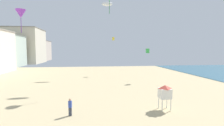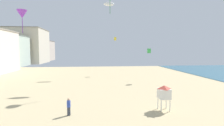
{
  "view_description": "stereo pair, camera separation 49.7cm",
  "coord_description": "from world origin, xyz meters",
  "px_view_note": "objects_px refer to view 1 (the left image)",
  "views": [
    {
      "loc": [
        0.74,
        -3.26,
        6.09
      ],
      "look_at": [
        3.5,
        18.79,
        4.41
      ],
      "focal_mm": 27.4,
      "sensor_mm": 36.0,
      "label": 1
    },
    {
      "loc": [
        1.23,
        -3.32,
        6.09
      ],
      "look_at": [
        3.5,
        18.79,
        4.41
      ],
      "focal_mm": 27.4,
      "sensor_mm": 36.0,
      "label": 2
    }
  ],
  "objects_px": {
    "kite_yellow_box": "(113,39)",
    "kite_white_parafoil": "(107,4)",
    "kite_flyer": "(70,106)",
    "kite_purple_delta": "(21,14)",
    "lifeguard_stand": "(165,92)",
    "kite_green_box": "(148,51)"
  },
  "relations": [
    {
      "from": "kite_yellow_box",
      "to": "kite_white_parafoil",
      "type": "relative_size",
      "value": 0.31
    },
    {
      "from": "kite_flyer",
      "to": "kite_green_box",
      "type": "distance_m",
      "value": 21.42
    },
    {
      "from": "kite_purple_delta",
      "to": "kite_yellow_box",
      "type": "bearing_deg",
      "value": 50.78
    },
    {
      "from": "kite_flyer",
      "to": "kite_green_box",
      "type": "relative_size",
      "value": 1.87
    },
    {
      "from": "kite_flyer",
      "to": "kite_purple_delta",
      "type": "height_order",
      "value": "kite_purple_delta"
    },
    {
      "from": "kite_green_box",
      "to": "kite_yellow_box",
      "type": "bearing_deg",
      "value": 115.62
    },
    {
      "from": "kite_flyer",
      "to": "kite_purple_delta",
      "type": "relative_size",
      "value": 0.52
    },
    {
      "from": "kite_yellow_box",
      "to": "kite_white_parafoil",
      "type": "bearing_deg",
      "value": -156.19
    },
    {
      "from": "kite_white_parafoil",
      "to": "kite_purple_delta",
      "type": "distance_m",
      "value": 23.07
    },
    {
      "from": "kite_flyer",
      "to": "kite_purple_delta",
      "type": "distance_m",
      "value": 15.32
    },
    {
      "from": "kite_yellow_box",
      "to": "kite_purple_delta",
      "type": "distance_m",
      "value": 23.84
    },
    {
      "from": "kite_flyer",
      "to": "lifeguard_stand",
      "type": "relative_size",
      "value": 0.64
    },
    {
      "from": "kite_flyer",
      "to": "lifeguard_stand",
      "type": "xyz_separation_m",
      "value": [
        9.39,
        0.46,
        0.92
      ]
    },
    {
      "from": "lifeguard_stand",
      "to": "kite_green_box",
      "type": "xyz_separation_m",
      "value": [
        3.54,
        15.87,
        4.11
      ]
    },
    {
      "from": "kite_yellow_box",
      "to": "lifeguard_stand",
      "type": "bearing_deg",
      "value": -86.31
    },
    {
      "from": "kite_flyer",
      "to": "kite_green_box",
      "type": "bearing_deg",
      "value": 64.13
    },
    {
      "from": "kite_white_parafoil",
      "to": "kite_purple_delta",
      "type": "xyz_separation_m",
      "value": [
        -13.38,
        -17.68,
        -6.36
      ]
    },
    {
      "from": "kite_yellow_box",
      "to": "kite_green_box",
      "type": "relative_size",
      "value": 0.93
    },
    {
      "from": "lifeguard_stand",
      "to": "kite_yellow_box",
      "type": "height_order",
      "value": "kite_yellow_box"
    },
    {
      "from": "kite_yellow_box",
      "to": "kite_purple_delta",
      "type": "height_order",
      "value": "kite_purple_delta"
    },
    {
      "from": "kite_flyer",
      "to": "kite_white_parafoil",
      "type": "bearing_deg",
      "value": 89.74
    },
    {
      "from": "kite_white_parafoil",
      "to": "kite_green_box",
      "type": "relative_size",
      "value": 3.01
    }
  ]
}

